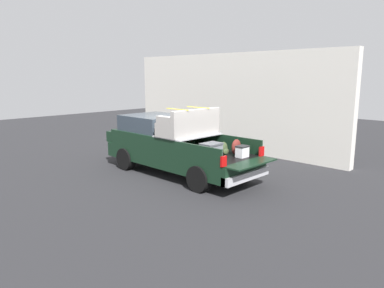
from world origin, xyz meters
The scene contains 3 objects.
ground_plane centered at (0.00, 0.00, 0.00)m, with size 40.00×40.00×0.00m, color #262628.
pickup_truck centered at (0.35, 0.00, 0.96)m, with size 6.05×2.06×2.23m.
building_facade centered at (1.64, -4.50, 2.09)m, with size 11.13×0.36×4.17m, color silver.
Camera 1 is at (-8.46, 8.02, 3.25)m, focal length 33.80 mm.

